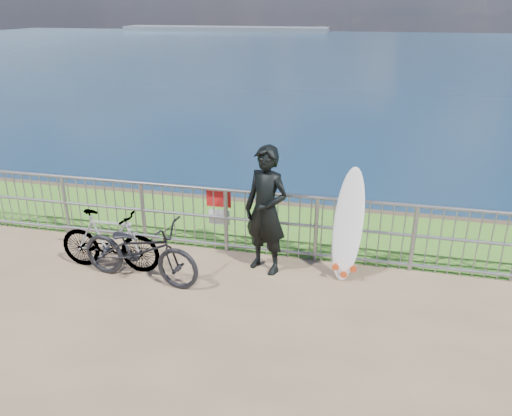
% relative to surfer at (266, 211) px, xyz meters
% --- Properties ---
extents(grass_strip, '(120.00, 120.00, 0.00)m').
position_rel_surfer_xyz_m(grass_strip, '(-0.28, 1.58, -0.99)').
color(grass_strip, '#37701E').
rests_on(grass_strip, ground).
extents(seascape, '(260.00, 260.00, 5.00)m').
position_rel_surfer_xyz_m(seascape, '(-44.03, 146.36, -5.04)').
color(seascape, brown).
rests_on(seascape, ground).
extents(railing, '(10.06, 0.10, 1.13)m').
position_rel_surfer_xyz_m(railing, '(-0.27, 0.48, -0.42)').
color(railing, gray).
rests_on(railing, ground).
extents(surfer, '(0.86, 0.73, 2.01)m').
position_rel_surfer_xyz_m(surfer, '(0.00, 0.00, 0.00)').
color(surfer, black).
rests_on(surfer, ground).
extents(surfboard, '(0.54, 0.51, 1.74)m').
position_rel_surfer_xyz_m(surfboard, '(1.23, 0.06, -0.20)').
color(surfboard, white).
rests_on(surfboard, ground).
extents(bicycle_near, '(2.00, 0.91, 1.02)m').
position_rel_surfer_xyz_m(bicycle_near, '(-1.76, -0.76, -0.50)').
color(bicycle_near, black).
rests_on(bicycle_near, ground).
extents(bicycle_far, '(1.65, 0.49, 0.99)m').
position_rel_surfer_xyz_m(bicycle_far, '(-2.38, -0.54, -0.51)').
color(bicycle_far, black).
rests_on(bicycle_far, ground).
extents(bike_rack, '(1.79, 0.05, 0.37)m').
position_rel_surfer_xyz_m(bike_rack, '(-2.70, 0.03, -0.70)').
color(bike_rack, gray).
rests_on(bike_rack, ground).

